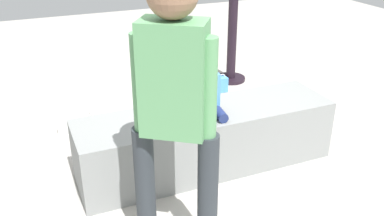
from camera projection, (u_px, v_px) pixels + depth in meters
ground_plane at (206, 165)px, 3.54m from camera, size 12.00×12.00×0.00m
concrete_ledge at (206, 139)px, 3.43m from camera, size 2.06×0.55×0.50m
child_seated at (206, 88)px, 3.20m from camera, size 0.28×0.32×0.48m
adult_standing at (174, 97)px, 2.26m from camera, size 0.44×0.37×1.70m
cake_plate at (173, 115)px, 3.22m from camera, size 0.22×0.22×0.07m
gift_bag at (218, 92)px, 4.52m from camera, size 0.18×0.09×0.36m
railing_post at (232, 48)px, 5.11m from camera, size 0.36×0.36×1.11m
water_bottle_near_gift at (218, 115)px, 4.18m from camera, size 0.08×0.08×0.20m
water_bottle_far_side at (247, 108)px, 4.29m from camera, size 0.07×0.07×0.24m
party_cup_red at (122, 117)px, 4.25m from camera, size 0.08×0.08×0.10m
cake_box_white at (75, 120)px, 4.13m from camera, size 0.35×0.36×0.14m
handbag_black_leather at (205, 127)px, 3.91m from camera, size 0.28×0.14×0.32m
handbag_brown_canvas at (174, 112)px, 4.18m from camera, size 0.26×0.12×0.33m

